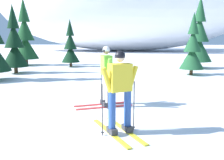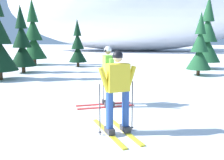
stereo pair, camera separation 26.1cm
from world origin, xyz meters
name	(u,v)px [view 2 (the right image)]	position (x,y,z in m)	size (l,w,h in m)	color
ground_plane	(43,117)	(0.00, 0.00, 0.00)	(120.00, 120.00, 0.00)	white
skier_lime_jacket	(108,75)	(1.49, 1.22, 0.91)	(1.70, 1.00, 1.73)	red
skier_yellow_jacket	(118,91)	(1.95, -0.86, 0.91)	(1.22, 1.74, 1.72)	gold
pine_tree_far_left	(33,38)	(-5.09, 11.44, 1.94)	(1.79, 1.79, 4.64)	#47301E
pine_tree_center_left	(22,45)	(-4.09, 7.56, 1.56)	(1.44, 1.44, 3.74)	#47301E
pine_tree_center_right	(78,47)	(-1.73, 10.77, 1.32)	(1.22, 1.22, 3.15)	#47301E
pine_tree_right	(199,49)	(5.48, 7.55, 1.36)	(1.26, 1.26, 3.26)	#47301E
pine_tree_far_right	(207,39)	(6.57, 10.46, 1.88)	(1.73, 1.73, 4.49)	#47301E
snow_ridge_background	(135,0)	(1.66, 30.32, 7.12)	(36.55, 14.49, 14.23)	white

